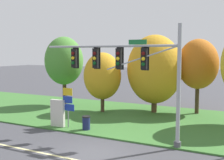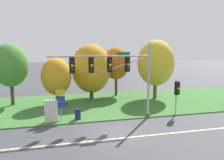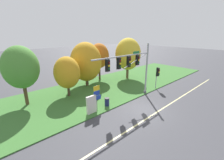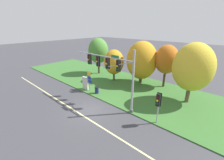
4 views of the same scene
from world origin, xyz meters
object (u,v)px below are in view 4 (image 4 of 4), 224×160
tree_left_of_mast (114,62)px  tree_mid_verge (167,60)px  tree_tall_centre (193,67)px  info_kiosk (85,83)px  tree_nearest_road (98,51)px  route_sign_post (89,79)px  pedestrian_signal_near_kerb (158,102)px  traffic_signal_mast (111,68)px  tree_behind_signpost (142,60)px  trash_bin (97,90)px

tree_left_of_mast → tree_mid_verge: (7.56, 3.03, 1.07)m
tree_tall_centre → info_kiosk: bearing=-153.8°
tree_nearest_road → tree_tall_centre: (16.65, -0.69, 0.01)m
info_kiosk → route_sign_post: bearing=8.6°
pedestrian_signal_near_kerb → tree_tall_centre: (0.76, 6.58, 2.08)m
tree_nearest_road → tree_mid_verge: bearing=9.6°
route_sign_post → tree_nearest_road: tree_nearest_road is taller
route_sign_post → tree_tall_centre: 13.18m
tree_left_of_mast → tree_mid_verge: size_ratio=0.82×
pedestrian_signal_near_kerb → tree_tall_centre: tree_tall_centre is taller
tree_tall_centre → info_kiosk: tree_tall_centre is taller
pedestrian_signal_near_kerb → tree_mid_verge: tree_mid_verge is taller
traffic_signal_mast → tree_nearest_road: bearing=143.9°
tree_nearest_road → info_kiosk: bearing=-57.0°
tree_nearest_road → route_sign_post: bearing=-52.0°
tree_tall_centre → tree_behind_signpost: bearing=168.1°
tree_behind_signpost → info_kiosk: size_ratio=3.55×
traffic_signal_mast → route_sign_post: size_ratio=3.20×
tree_left_of_mast → tree_tall_centre: (11.85, 0.25, 1.25)m
pedestrian_signal_near_kerb → info_kiosk: bearing=177.3°
tree_behind_signpost → tree_tall_centre: bearing=-11.9°
tree_tall_centre → tree_left_of_mast: bearing=-178.8°
route_sign_post → tree_left_of_mast: tree_left_of_mast is taller
tree_left_of_mast → tree_tall_centre: size_ratio=0.72×
tree_behind_signpost → trash_bin: tree_behind_signpost is taller
pedestrian_signal_near_kerb → tree_nearest_road: bearing=155.4°
route_sign_post → tree_mid_verge: bearing=50.4°
pedestrian_signal_near_kerb → tree_left_of_mast: tree_left_of_mast is taller
tree_mid_verge → trash_bin: size_ratio=6.83×
pedestrian_signal_near_kerb → tree_left_of_mast: 12.80m
tree_mid_verge → tree_tall_centre: size_ratio=0.88×
route_sign_post → tree_nearest_road: (-5.17, 6.61, 2.64)m
traffic_signal_mast → tree_mid_verge: (2.40, 9.34, -0.18)m
info_kiosk → pedestrian_signal_near_kerb: bearing=-2.7°
tree_nearest_road → tree_behind_signpost: (8.92, 0.95, -0.63)m
tree_left_of_mast → tree_mid_verge: bearing=21.9°
route_sign_post → tree_behind_signpost: (3.75, 7.55, 2.01)m
tree_mid_verge → traffic_signal_mast: bearing=-104.4°
tree_tall_centre → route_sign_post: bearing=-152.7°
traffic_signal_mast → route_sign_post: (-4.79, 0.64, -2.66)m
tree_behind_signpost → info_kiosk: tree_behind_signpost is taller
tree_nearest_road → trash_bin: tree_nearest_road is taller
tree_mid_verge → route_sign_post: bearing=-129.6°
pedestrian_signal_near_kerb → traffic_signal_mast: bearing=179.8°
trash_bin → route_sign_post: bearing=-177.8°
pedestrian_signal_near_kerb → tree_behind_signpost: tree_behind_signpost is taller
info_kiosk → trash_bin: bearing=4.5°
info_kiosk → traffic_signal_mast: bearing=-5.3°
tree_left_of_mast → info_kiosk: bearing=-94.2°
tree_nearest_road → trash_bin: (6.62, -6.55, -3.92)m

